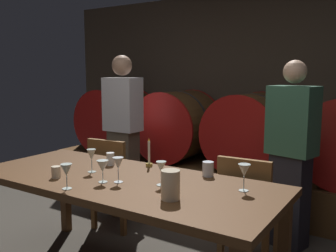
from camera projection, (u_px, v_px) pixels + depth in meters
back_wall at (269, 94)px, 4.51m from camera, size 5.86×0.24×2.45m
barrel_shelf at (250, 187)px, 4.20m from camera, size 5.28×0.90×0.42m
wine_barrel_far_left at (117, 120)px, 5.15m from camera, size 0.86×0.79×0.86m
wine_barrel_left at (178, 125)px, 4.62m from camera, size 0.86×0.79×0.86m
wine_barrel_center at (250, 132)px, 4.12m from camera, size 0.86×0.79×0.86m
dining_table at (122, 188)px, 2.58m from camera, size 2.20×0.91×0.77m
chair_left at (114, 179)px, 3.54m from camera, size 0.43×0.43×0.88m
chair_right at (248, 207)px, 2.80m from camera, size 0.42×0.42×0.88m
guest_left at (123, 131)px, 4.05m from camera, size 0.38×0.24×1.67m
guest_right at (291, 154)px, 3.14m from camera, size 0.43×0.33×1.59m
candle_center at (149, 158)px, 2.88m from camera, size 0.05×0.05×0.22m
pitcher at (170, 185)px, 2.13m from camera, size 0.11×0.11×0.17m
wine_glass_far_left at (91, 155)px, 2.71m from camera, size 0.07×0.07×0.17m
wine_glass_left at (66, 171)px, 2.32m from camera, size 0.07×0.07×0.16m
wine_glass_center_left at (103, 167)px, 2.46m from camera, size 0.08×0.08×0.15m
wine_glass_center_right at (118, 164)px, 2.45m from camera, size 0.07×0.07×0.17m
wine_glass_right at (161, 168)px, 2.39m from camera, size 0.07×0.07×0.16m
wine_glass_far_right at (244, 171)px, 2.28m from camera, size 0.08×0.08×0.17m
cup_left at (56, 172)px, 2.58m from camera, size 0.06×0.06×0.08m
cup_center at (110, 159)px, 2.92m from camera, size 0.06×0.06×0.10m
cup_right at (208, 169)px, 2.61m from camera, size 0.08×0.08×0.10m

